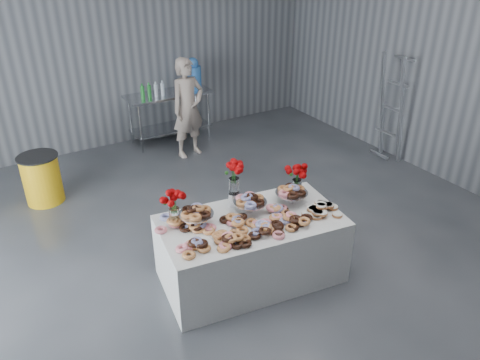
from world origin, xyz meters
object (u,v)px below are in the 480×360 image
at_px(prep_table, 169,108).
at_px(trash_barrel, 42,179).
at_px(display_table, 251,249).
at_px(stepladder, 391,108).
at_px(water_jug, 193,75).
at_px(person, 188,108).

distance_m(prep_table, trash_barrel, 2.66).
height_order(display_table, stepladder, stepladder).
relative_size(prep_table, water_jug, 2.71).
bearing_deg(person, prep_table, 82.53).
height_order(prep_table, person, person).
xyz_separation_m(water_jug, stepladder, (2.25, -2.58, -0.26)).
height_order(prep_table, stepladder, stepladder).
bearing_deg(display_table, prep_table, 78.57).
relative_size(display_table, person, 1.15).
bearing_deg(display_table, water_jug, 71.88).
relative_size(water_jug, trash_barrel, 0.79).
height_order(person, trash_barrel, person).
bearing_deg(person, stepladder, -45.15).
bearing_deg(prep_table, display_table, -101.43).
height_order(water_jug, stepladder, stepladder).
bearing_deg(display_table, person, 75.55).
bearing_deg(trash_barrel, person, 8.68).
height_order(display_table, water_jug, water_jug).
xyz_separation_m(prep_table, water_jug, (0.50, -0.00, 0.53)).
distance_m(water_jug, trash_barrel, 3.21).
relative_size(prep_table, stepladder, 0.84).
relative_size(display_table, water_jug, 3.43).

